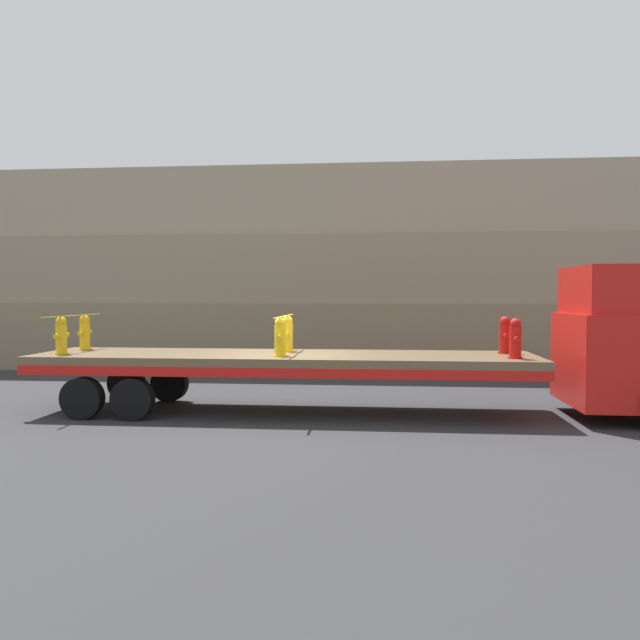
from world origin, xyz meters
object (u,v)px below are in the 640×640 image
object	(u,v)px
fire_hydrant_yellow_near_0	(61,336)
fire_hydrant_red_far_2	(505,336)
fire_hydrant_red_near_2	(515,339)
flatbed_trailer	(259,363)
fire_hydrant_yellow_far_0	(85,333)
truck_cab	(626,344)
fire_hydrant_yellow_far_1	(288,334)
fire_hydrant_yellow_near_1	(280,337)

from	to	relation	value
fire_hydrant_yellow_near_0	fire_hydrant_red_far_2	distance (m)	9.62
fire_hydrant_red_near_2	fire_hydrant_red_far_2	distance (m)	1.07
flatbed_trailer	fire_hydrant_yellow_far_0	world-z (taller)	fire_hydrant_yellow_far_0
truck_cab	fire_hydrant_yellow_near_0	size ratio (longest dim) A/B	3.88
fire_hydrant_yellow_far_1	fire_hydrant_red_near_2	distance (m)	4.90
fire_hydrant_yellow_far_1	flatbed_trailer	bearing A→B (deg)	-135.76
fire_hydrant_yellow_far_0	fire_hydrant_yellow_far_1	distance (m)	4.78
fire_hydrant_yellow_far_0	fire_hydrant_red_far_2	xyz separation A→B (m)	(9.56, 0.00, 0.00)
flatbed_trailer	fire_hydrant_yellow_near_0	world-z (taller)	fire_hydrant_yellow_near_0
fire_hydrant_yellow_near_1	fire_hydrant_red_near_2	size ratio (longest dim) A/B	1.00
flatbed_trailer	fire_hydrant_red_near_2	world-z (taller)	fire_hydrant_red_near_2
truck_cab	fire_hydrant_red_near_2	xyz separation A→B (m)	(-2.34, -0.54, 0.12)
fire_hydrant_yellow_near_0	fire_hydrant_red_far_2	xyz separation A→B (m)	(9.56, 1.07, 0.00)
fire_hydrant_yellow_far_0	flatbed_trailer	bearing A→B (deg)	-7.22
fire_hydrant_yellow_near_0	fire_hydrant_yellow_far_1	world-z (taller)	same
fire_hydrant_red_far_2	fire_hydrant_yellow_near_1	bearing A→B (deg)	-167.37
fire_hydrant_red_far_2	truck_cab	bearing A→B (deg)	-12.88
fire_hydrant_yellow_near_1	fire_hydrant_red_far_2	distance (m)	4.90
fire_hydrant_yellow_near_1	fire_hydrant_yellow_far_1	xyz separation A→B (m)	(0.00, 1.07, 0.00)
fire_hydrant_yellow_far_1	fire_hydrant_red_far_2	size ratio (longest dim) A/B	1.00
fire_hydrant_yellow_near_0	fire_hydrant_yellow_far_0	world-z (taller)	same
fire_hydrant_yellow_near_0	fire_hydrant_yellow_far_1	bearing A→B (deg)	12.63
fire_hydrant_yellow_far_1	fire_hydrant_red_near_2	bearing A→B (deg)	-12.63
truck_cab	fire_hydrant_red_far_2	distance (m)	2.41
fire_hydrant_yellow_near_1	flatbed_trailer	bearing A→B (deg)	135.76
fire_hydrant_yellow_near_0	fire_hydrant_yellow_far_1	size ratio (longest dim) A/B	1.00
flatbed_trailer	fire_hydrant_red_far_2	distance (m)	5.39
fire_hydrant_red_near_2	fire_hydrant_yellow_near_0	bearing A→B (deg)	180.00
flatbed_trailer	fire_hydrant_yellow_near_1	distance (m)	0.98
fire_hydrant_yellow_far_1	fire_hydrant_red_far_2	world-z (taller)	same
truck_cab	fire_hydrant_red_far_2	xyz separation A→B (m)	(-2.34, 0.54, 0.12)
fire_hydrant_red_near_2	fire_hydrant_red_far_2	xyz separation A→B (m)	(0.00, 1.07, 0.00)
fire_hydrant_yellow_far_0	fire_hydrant_yellow_far_1	world-z (taller)	same
truck_cab	fire_hydrant_yellow_far_0	size ratio (longest dim) A/B	3.88
flatbed_trailer	truck_cab	bearing A→B (deg)	0.00
fire_hydrant_red_far_2	fire_hydrant_red_near_2	bearing A→B (deg)	-90.00
fire_hydrant_yellow_near_1	fire_hydrant_yellow_far_1	bearing A→B (deg)	90.00
flatbed_trailer	fire_hydrant_yellow_near_0	xyz separation A→B (m)	(-4.23, -0.54, 0.61)
truck_cab	flatbed_trailer	distance (m)	7.69
flatbed_trailer	fire_hydrant_red_near_2	size ratio (longest dim) A/B	13.27
fire_hydrant_yellow_near_0	fire_hydrant_red_far_2	size ratio (longest dim) A/B	1.00
fire_hydrant_yellow_far_1	fire_hydrant_yellow_near_0	bearing A→B (deg)	-167.37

